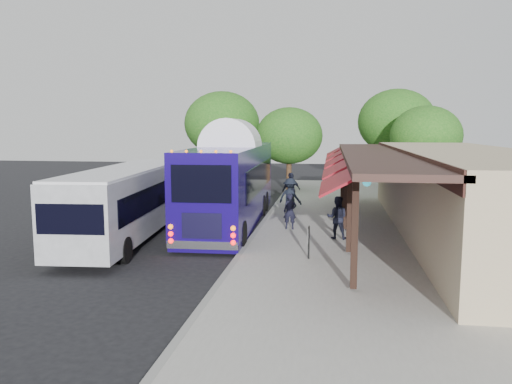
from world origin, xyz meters
The scene contains 15 objects.
ground centered at (0.00, 0.00, 0.00)m, with size 90.00×90.00×0.00m, color black.
sidewalk centered at (5.00, 4.00, 0.07)m, with size 10.00×40.00×0.15m, color #9E9B93.
curb centered at (0.05, 4.00, 0.07)m, with size 0.20×40.00×0.16m, color gray.
station_shelter centered at (8.38, 4.00, 1.85)m, with size 8.15×20.00×3.60m.
coach_bus centered at (-1.45, 5.39, 2.10)m, with size 2.93×12.29×3.91m.
city_bus centered at (-4.99, 1.85, 1.60)m, with size 3.18×10.92×2.89m.
ped_a centered at (1.41, 3.96, 0.92)m, with size 0.56×0.37×1.54m, color black.
ped_b centered at (3.40, 2.35, 0.99)m, with size 0.82×0.64×1.69m, color black.
ped_c centered at (0.99, 9.81, 1.11)m, with size 1.12×0.47×1.91m, color black.
ped_d centered at (1.15, 7.10, 1.09)m, with size 1.22×0.70×1.89m, color black.
sign_board centered at (2.44, -0.87, 0.88)m, with size 0.07×0.49×1.08m.
tree_left centered at (0.21, 17.44, 3.92)m, with size 4.59×4.59×5.88m.
tree_mid centered at (7.93, 21.88, 4.92)m, with size 5.76×5.76×7.38m.
tree_right centered at (9.24, 17.09, 3.95)m, with size 4.63×4.63×5.93m.
tree_far centered at (-4.95, 19.35, 4.77)m, with size 5.59×5.59×7.15m.
Camera 1 is at (3.14, -17.17, 4.51)m, focal length 35.00 mm.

